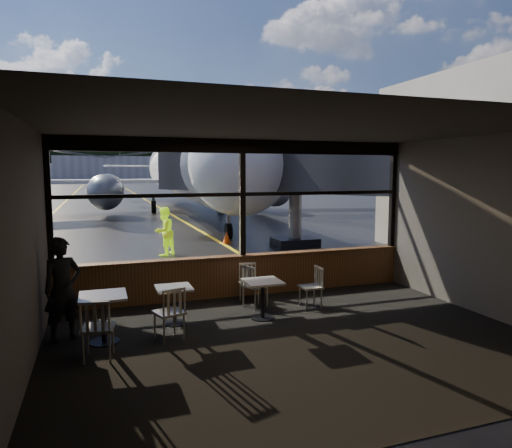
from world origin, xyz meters
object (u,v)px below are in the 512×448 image
airliner (189,129)px  chair_near_w (255,286)px  cafe_table_mid (174,306)px  cone_nose (227,237)px  chair_left_s (98,329)px  chair_near_n (249,284)px  chair_near_e (311,287)px  cone_wing (45,214)px  cafe_table_left (104,319)px  passenger (63,289)px  chair_mid_s (169,313)px  ground_crew (164,231)px  jet_bridge (292,178)px  cafe_table_near (263,300)px

airliner → chair_near_w: bearing=-94.1°
cafe_table_mid → cone_nose: (3.46, 8.91, -0.11)m
airliner → chair_left_s: airliner is taller
chair_left_s → chair_near_n: bearing=43.1°
chair_near_e → cone_wing: 23.12m
chair_near_n → cafe_table_left: bearing=31.5°
passenger → cone_wing: passenger is taller
chair_left_s → chair_mid_s: bearing=30.9°
cafe_table_mid → chair_near_w: bearing=16.0°
chair_left_s → ground_crew: (2.12, 8.34, 0.34)m
cafe_table_mid → passenger: 1.94m
cafe_table_left → passenger: size_ratio=0.47×
chair_near_n → chair_left_s: (-3.05, -2.07, 0.05)m
cafe_table_left → airliner: bearing=75.7°
cafe_table_left → ground_crew: bearing=75.1°
cafe_table_left → cone_nose: 10.56m
jet_bridge → chair_near_w: jet_bridge is taller
cafe_table_near → cafe_table_left: cafe_table_left is taller
jet_bridge → passenger: 10.34m
chair_left_s → chair_near_w: bearing=38.3°
chair_near_e → chair_mid_s: 3.15m
jet_bridge → chair_near_n: jet_bridge is taller
cafe_table_mid → chair_left_s: size_ratio=0.73×
chair_near_e → chair_near_n: bearing=55.3°
airliner → cafe_table_mid: (-4.64, -22.55, -5.30)m
airliner → cone_nose: airliner is taller
passenger → chair_near_w: bearing=-14.8°
cafe_table_near → chair_near_e: size_ratio=0.86×
chair_near_e → passenger: size_ratio=0.50×
cafe_table_left → cone_wing: 22.85m
ground_crew → cone_wing: size_ratio=3.29×
chair_near_n → cone_nose: size_ratio=1.78×
cafe_table_left → cafe_table_mid: bearing=24.2°
chair_near_e → airliner: bearing=-4.9°
chair_near_w → cone_nose: chair_near_w is taller
cafe_table_left → passenger: bearing=150.3°
chair_near_w → passenger: (-3.61, -0.70, 0.42)m
cafe_table_near → chair_near_e: 1.23m
cone_wing → jet_bridge: bearing=-57.2°
cone_nose → cone_wing: size_ratio=0.96×
jet_bridge → chair_mid_s: size_ratio=12.70×
chair_near_e → chair_near_n: 1.32m
chair_near_e → chair_left_s: (-4.14, -1.33, 0.05)m
passenger → chair_mid_s: bearing=-45.0°
passenger → ground_crew: bearing=44.2°
cone_wing → chair_near_w: bearing=-74.2°
cafe_table_left → chair_near_n: (2.97, 1.40, 0.02)m
jet_bridge → cone_nose: jet_bridge is taller
cafe_table_mid → chair_near_n: bearing=26.1°
chair_near_n → passenger: size_ratio=0.49×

